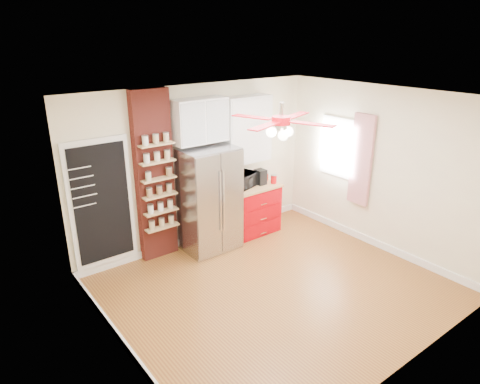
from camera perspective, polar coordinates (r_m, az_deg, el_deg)
floor at (r=6.33m, az=4.76°, el=-12.64°), size 4.50×4.50×0.00m
ceiling at (r=5.36m, az=5.62°, el=12.33°), size 4.50×4.50×0.00m
wall_back at (r=7.22m, az=-5.60°, el=3.46°), size 4.50×0.02×2.70m
wall_front at (r=4.59m, az=22.39°, el=-8.50°), size 4.50×0.02×2.70m
wall_left at (r=4.62m, az=-16.15°, el=-7.47°), size 0.02×4.00×2.70m
wall_right at (r=7.34m, az=18.28°, el=2.80°), size 0.02×4.00×2.70m
chalkboard at (r=6.58m, az=-17.97°, el=-1.49°), size 0.95×0.05×1.95m
brick_pillar at (r=6.76m, az=-11.35°, el=1.97°), size 0.60×0.16×2.70m
fridge at (r=7.05m, az=-4.21°, el=-0.99°), size 0.90×0.70×1.75m
upper_glass_cabinet at (r=6.85m, az=-5.40°, el=9.46°), size 0.90×0.35×0.70m
red_cabinet at (r=7.78m, az=1.64°, el=-2.19°), size 0.94×0.64×0.90m
upper_shelf_unit at (r=7.48m, az=0.92°, el=8.32°), size 0.90×0.30×1.15m
window at (r=7.79m, az=12.95°, el=5.84°), size 0.04×0.75×1.05m
curtain at (r=7.45m, az=15.86°, el=4.12°), size 0.06×0.40×1.55m
ceiling_fan at (r=5.40m, az=5.52°, el=9.43°), size 1.40×1.40×0.44m
toaster_oven at (r=7.50m, az=0.56°, el=1.62°), size 0.53×0.44×0.25m
coffee_maker at (r=7.64m, az=2.73°, el=2.03°), size 0.16×0.19×0.27m
canister_left at (r=7.71m, az=4.52°, el=1.70°), size 0.14×0.14×0.15m
canister_right at (r=7.87m, az=3.44°, el=2.05°), size 0.13×0.13×0.13m
pantry_jar_oats at (r=6.52m, az=-12.13°, el=2.02°), size 0.11×0.11×0.13m
pantry_jar_beans at (r=6.69m, az=-9.45°, el=2.66°), size 0.12×0.12×0.13m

